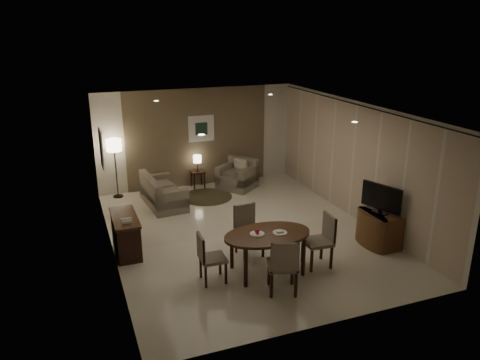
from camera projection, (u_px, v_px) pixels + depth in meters
name	position (u px, v px, depth m)	size (l,w,h in m)	color
room_shell	(237.00, 168.00, 10.11)	(5.50, 7.00, 2.70)	beige
taupe_accent	(198.00, 138.00, 12.85)	(3.96, 0.03, 2.70)	brown
curtain_wall	(353.00, 162.00, 10.67)	(0.08, 6.70, 2.58)	beige
curtain_rod	(357.00, 105.00, 10.25)	(0.03, 0.03, 6.80)	black
art_back_frame	(201.00, 129.00, 12.78)	(0.72, 0.03, 0.72)	silver
art_back_canvas	(201.00, 129.00, 12.77)	(0.34, 0.01, 0.34)	#1B3124
art_left_frame	(101.00, 149.00, 9.75)	(0.03, 0.60, 0.80)	silver
art_left_canvas	(102.00, 149.00, 9.75)	(0.01, 0.46, 0.64)	gray
downlight_nl	(201.00, 135.00, 7.27)	(0.10, 0.10, 0.01)	white
downlight_nr	(355.00, 122.00, 8.21)	(0.10, 0.10, 0.01)	white
downlight_fl	(156.00, 101.00, 10.46)	(0.10, 0.10, 0.01)	white
downlight_fr	(270.00, 95.00, 11.40)	(0.10, 0.10, 0.01)	white
console_desk	(126.00, 234.00, 9.23)	(0.48, 1.20, 0.75)	#482C17
telephone	(126.00, 220.00, 8.83)	(0.20, 0.14, 0.09)	white
tv_cabinet	(379.00, 229.00, 9.55)	(0.48, 0.90, 0.70)	brown
flat_tv	(381.00, 198.00, 9.33)	(0.06, 0.88, 0.60)	black
dining_table	(267.00, 253.00, 8.48)	(1.61, 1.01, 0.76)	#482C17
chair_near	(283.00, 264.00, 7.81)	(0.49, 0.49, 1.01)	#746A59
chair_far	(249.00, 232.00, 9.07)	(0.48, 0.48, 0.99)	#746A59
chair_left	(213.00, 258.00, 8.15)	(0.44, 0.44, 0.90)	#746A59
chair_right	(317.00, 241.00, 8.66)	(0.48, 0.48, 1.00)	#746A59
plate_a	(257.00, 234.00, 8.34)	(0.26, 0.26, 0.02)	white
plate_b	(280.00, 233.00, 8.39)	(0.26, 0.26, 0.02)	white
fruit_apple	(257.00, 231.00, 8.33)	(0.09, 0.09, 0.09)	red
napkin	(280.00, 231.00, 8.38)	(0.12, 0.08, 0.03)	white
round_rug	(207.00, 197.00, 12.28)	(1.32, 1.32, 0.01)	#423E25
sofa	(163.00, 190.00, 11.65)	(0.80, 1.61, 0.76)	#746A59
armchair	(237.00, 174.00, 12.83)	(0.91, 0.86, 0.81)	#746A59
side_table	(198.00, 179.00, 12.96)	(0.37, 0.37, 0.47)	black
table_lamp	(197.00, 162.00, 12.81)	(0.22, 0.22, 0.50)	#FFEAC1
floor_lamp	(116.00, 169.00, 12.06)	(0.39, 0.39, 1.55)	#FFE5B7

